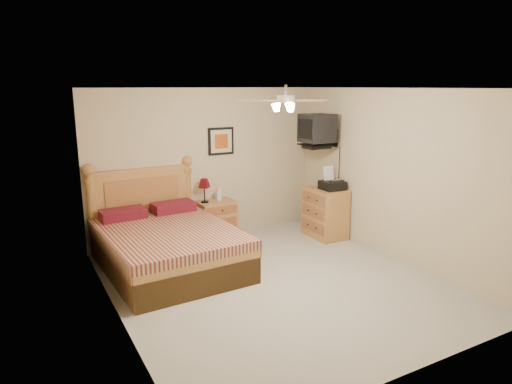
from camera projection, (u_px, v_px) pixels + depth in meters
floor at (275, 282)px, 6.01m from camera, size 4.50×4.50×0.00m
ceiling at (277, 88)px, 5.44m from camera, size 4.00×4.50×0.04m
wall_back at (206, 164)px, 7.64m from camera, size 4.00×0.04×2.50m
wall_front at (416, 243)px, 3.80m from camera, size 4.00×0.04×2.50m
wall_left at (113, 211)px, 4.78m from camera, size 0.04×4.50×2.50m
wall_right at (393, 175)px, 6.66m from camera, size 0.04×4.50×2.50m
bed at (168, 221)px, 6.30m from camera, size 1.77×2.27×1.42m
nightstand at (216, 220)px, 7.67m from camera, size 0.61×0.46×0.65m
table_lamp at (204, 190)px, 7.48m from camera, size 0.22×0.22×0.40m
lotion_bottle at (219, 193)px, 7.61m from camera, size 0.12×0.12×0.27m
framed_picture at (221, 141)px, 7.67m from camera, size 0.46×0.04×0.46m
dresser at (325, 213)px, 7.76m from camera, size 0.50×0.72×0.85m
fax_machine at (332, 178)px, 7.53m from camera, size 0.36×0.39×0.38m
magazine_lower at (316, 186)px, 7.82m from camera, size 0.19×0.25×0.02m
magazine_upper at (317, 184)px, 7.85m from camera, size 0.26×0.32×0.02m
wall_tv at (324, 130)px, 7.56m from camera, size 0.56×0.46×0.58m
ceiling_fan at (286, 101)px, 5.30m from camera, size 1.14×1.14×0.28m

